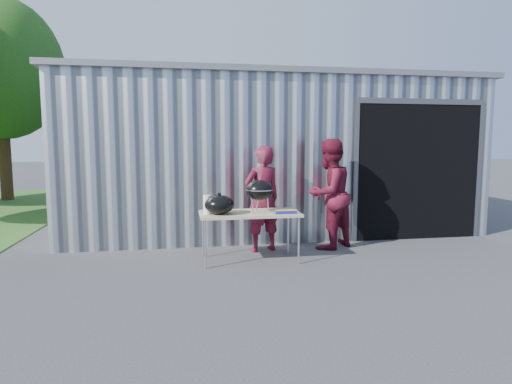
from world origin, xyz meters
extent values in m
plane|color=#39393C|center=(0.00, 0.00, 0.00)|extent=(80.00, 80.00, 0.00)
cube|color=silver|center=(0.80, 4.70, 1.50)|extent=(8.00, 6.00, 3.00)
cube|color=slate|center=(0.80, 4.70, 3.05)|extent=(8.20, 6.20, 0.10)
cube|color=black|center=(3.30, 2.27, 1.25)|extent=(2.40, 1.20, 2.50)
cube|color=#4C4C51|center=(3.30, 1.70, 2.55)|extent=(2.52, 0.08, 0.10)
cylinder|color=#442D19|center=(-6.50, 9.00, 1.03)|extent=(0.36, 0.36, 2.06)
cube|color=tan|center=(-0.04, 0.72, 0.73)|extent=(1.50, 0.75, 0.04)
cylinder|color=silver|center=(-0.73, 0.40, 0.35)|extent=(0.03, 0.03, 0.71)
cylinder|color=silver|center=(0.65, 0.40, 0.35)|extent=(0.03, 0.03, 0.71)
cylinder|color=silver|center=(-0.73, 1.03, 0.35)|extent=(0.03, 0.03, 0.71)
cylinder|color=silver|center=(0.65, 1.03, 0.35)|extent=(0.03, 0.03, 0.71)
ellipsoid|color=black|center=(0.11, 0.70, 1.08)|extent=(0.42, 0.42, 0.31)
cylinder|color=silver|center=(0.11, 0.70, 1.09)|extent=(0.42, 0.42, 0.02)
cylinder|color=silver|center=(0.11, 0.70, 1.11)|extent=(0.40, 0.40, 0.01)
cylinder|color=silver|center=(0.11, 0.84, 0.87)|extent=(0.02, 0.02, 0.24)
cylinder|color=silver|center=(-0.01, 0.63, 0.87)|extent=(0.02, 0.02, 0.24)
cylinder|color=silver|center=(0.23, 0.63, 0.87)|extent=(0.02, 0.02, 0.24)
cylinder|color=#C16D45|center=(-0.02, 0.70, 1.12)|extent=(0.02, 0.14, 0.02)
cylinder|color=#C16D45|center=(0.01, 0.70, 1.12)|extent=(0.02, 0.14, 0.02)
cylinder|color=#C16D45|center=(0.04, 0.70, 1.12)|extent=(0.02, 0.14, 0.02)
cylinder|color=#C16D45|center=(0.08, 0.70, 1.12)|extent=(0.02, 0.14, 0.02)
cylinder|color=#C16D45|center=(0.11, 0.70, 1.12)|extent=(0.02, 0.14, 0.02)
cylinder|color=#C16D45|center=(0.14, 0.70, 1.12)|extent=(0.02, 0.14, 0.02)
cylinder|color=#C16D45|center=(0.17, 0.70, 1.12)|extent=(0.02, 0.14, 0.02)
cylinder|color=#C16D45|center=(0.21, 0.70, 1.12)|extent=(0.02, 0.14, 0.02)
cylinder|color=#C16D45|center=(0.24, 0.70, 1.12)|extent=(0.02, 0.14, 0.02)
cone|color=silver|center=(0.11, 0.70, 1.41)|extent=(0.20, 0.20, 0.55)
ellipsoid|color=black|center=(-0.50, 0.62, 0.89)|extent=(0.44, 0.44, 0.29)
cylinder|color=black|center=(-0.50, 0.62, 1.05)|extent=(0.05, 0.05, 0.03)
cylinder|color=white|center=(-0.68, 0.67, 0.89)|extent=(0.12, 0.12, 0.28)
cube|color=white|center=(-0.59, 0.89, 0.80)|extent=(0.20, 0.15, 0.10)
cube|color=#1D189C|center=(0.47, 0.47, 0.78)|extent=(0.32, 0.06, 0.05)
cube|color=yellow|center=(0.47, 0.47, 0.81)|extent=(0.32, 0.06, 0.01)
imported|color=maroon|center=(0.27, 1.29, 0.88)|extent=(0.73, 0.59, 1.75)
imported|color=maroon|center=(1.42, 1.29, 0.93)|extent=(1.15, 1.08, 1.87)
camera|label=1|loc=(-1.04, -5.60, 1.78)|focal=30.00mm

